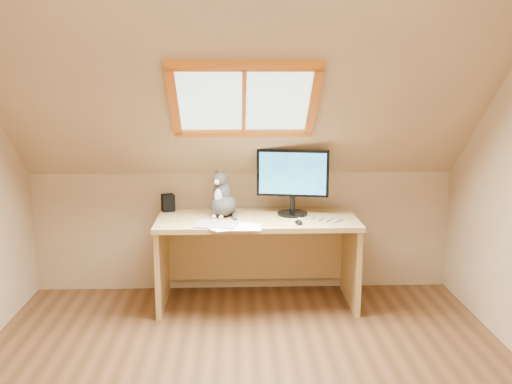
{
  "coord_description": "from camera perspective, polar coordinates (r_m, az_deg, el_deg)",
  "views": [
    {
      "loc": [
        -0.07,
        -2.92,
        1.77
      ],
      "look_at": [
        0.08,
        1.0,
        0.99
      ],
      "focal_mm": 40.0,
      "sensor_mm": 36.0,
      "label": 1
    }
  ],
  "objects": [
    {
      "name": "room_shell",
      "position": [
        2.85,
        -0.79,
        4.46
      ],
      "size": [
        3.52,
        3.52,
        2.41
      ],
      "color": "tan",
      "rests_on": "ground"
    },
    {
      "name": "desk",
      "position": [
        4.56,
        0.09,
        -5.05
      ],
      "size": [
        1.55,
        0.68,
        0.71
      ],
      "color": "tan",
      "rests_on": "ground"
    },
    {
      "name": "monitor",
      "position": [
        4.47,
        3.69,
        1.43
      ],
      "size": [
        0.56,
        0.24,
        0.52
      ],
      "color": "black",
      "rests_on": "desk"
    },
    {
      "name": "cat",
      "position": [
        4.46,
        -3.38,
        -0.7
      ],
      "size": [
        0.29,
        0.32,
        0.39
      ],
      "color": "#45403D",
      "rests_on": "desk"
    },
    {
      "name": "desk_speaker",
      "position": [
        4.69,
        -8.78,
        -1.07
      ],
      "size": [
        0.12,
        0.12,
        0.14
      ],
      "primitive_type": "cube",
      "rotation": [
        0.0,
        0.0,
        0.35
      ],
      "color": "black",
      "rests_on": "desk"
    },
    {
      "name": "graphics_tablet",
      "position": [
        4.21,
        -3.96,
        -3.26
      ],
      "size": [
        0.34,
        0.27,
        0.01
      ],
      "primitive_type": "cube",
      "rotation": [
        0.0,
        0.0,
        -0.17
      ],
      "color": "#B2B2B7",
      "rests_on": "desk"
    },
    {
      "name": "mouse",
      "position": [
        4.24,
        4.28,
        -3.03
      ],
      "size": [
        0.07,
        0.1,
        0.03
      ],
      "primitive_type": "ellipsoid",
      "rotation": [
        0.0,
        0.0,
        0.21
      ],
      "color": "black",
      "rests_on": "desk"
    },
    {
      "name": "papers",
      "position": [
        4.18,
        -1.96,
        -3.4
      ],
      "size": [
        0.35,
        0.3,
        0.01
      ],
      "color": "white",
      "rests_on": "desk"
    },
    {
      "name": "cables",
      "position": [
        4.36,
        5.8,
        -2.83
      ],
      "size": [
        0.51,
        0.26,
        0.01
      ],
      "color": "silver",
      "rests_on": "desk"
    }
  ]
}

